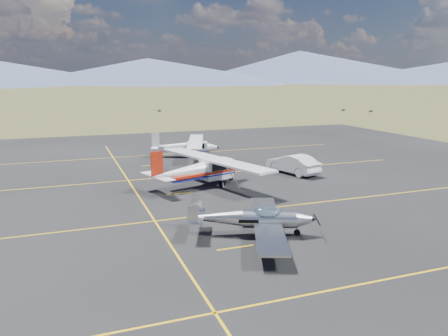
{
  "coord_description": "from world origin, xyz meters",
  "views": [
    {
      "loc": [
        -10.73,
        -22.75,
        8.54
      ],
      "look_at": [
        0.6,
        7.88,
        1.6
      ],
      "focal_mm": 35.0,
      "sensor_mm": 36.0,
      "label": 1
    }
  ],
  "objects": [
    {
      "name": "apron",
      "position": [
        0.0,
        7.0,
        0.0
      ],
      "size": [
        72.0,
        72.0,
        0.02
      ],
      "primitive_type": "cube",
      "color": "black",
      "rests_on": "ground"
    },
    {
      "name": "aircraft_low_wing",
      "position": [
        -1.39,
        -2.24,
        0.96
      ],
      "size": [
        6.78,
        9.08,
        2.01
      ],
      "rotation": [
        0.0,
        0.0,
        -0.38
      ],
      "color": "#B8BBBF",
      "rests_on": "apron"
    },
    {
      "name": "sedan",
      "position": [
        8.16,
        10.65,
        0.87
      ],
      "size": [
        3.13,
        5.49,
        1.71
      ],
      "primitive_type": "imported",
      "rotation": [
        0.0,
        0.0,
        3.41
      ],
      "color": "silver",
      "rests_on": "apron"
    },
    {
      "name": "aircraft_plain",
      "position": [
        1.37,
        21.68,
        1.17
      ],
      "size": [
        7.14,
        10.28,
        2.63
      ],
      "rotation": [
        0.0,
        0.0,
        -0.32
      ],
      "color": "white",
      "rests_on": "apron"
    },
    {
      "name": "ground",
      "position": [
        0.0,
        0.0,
        0.0
      ],
      "size": [
        1600.0,
        1600.0,
        0.0
      ],
      "primitive_type": "plane",
      "color": "#383D1C",
      "rests_on": "ground"
    },
    {
      "name": "aircraft_cessna",
      "position": [
        -0.88,
        9.02,
        1.42
      ],
      "size": [
        8.64,
        12.54,
        3.21
      ],
      "rotation": [
        0.0,
        0.0,
        0.31
      ],
      "color": "silver",
      "rests_on": "apron"
    }
  ]
}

